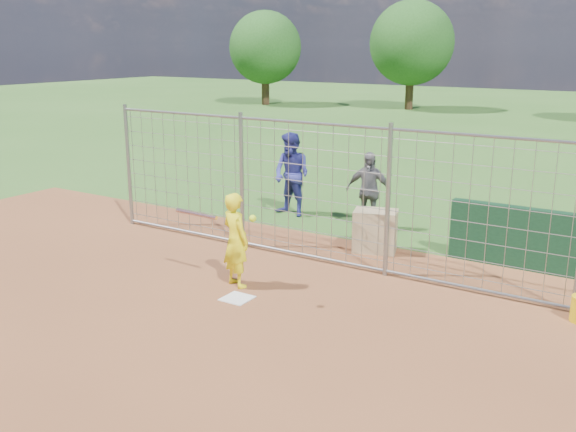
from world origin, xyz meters
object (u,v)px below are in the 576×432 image
Objects in this scene: bystander_b at (368,191)px; equipment_bin at (375,231)px; batter at (236,240)px; bystander_a at (292,175)px.

bystander_b reaches higher than equipment_bin.
bystander_b reaches higher than batter.
equipment_bin is at bearing -66.59° from bystander_b.
equipment_bin is (1.14, 2.85, -0.38)m from batter.
bystander_a is at bearing -50.42° from batter.
bystander_a is 2.38× the size of equipment_bin.
bystander_b is 2.08× the size of equipment_bin.
batter is 4.54m from bystander_a.
bystander_b is at bearing 5.80° from bystander_a.
bystander_b is at bearing -75.92° from batter.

